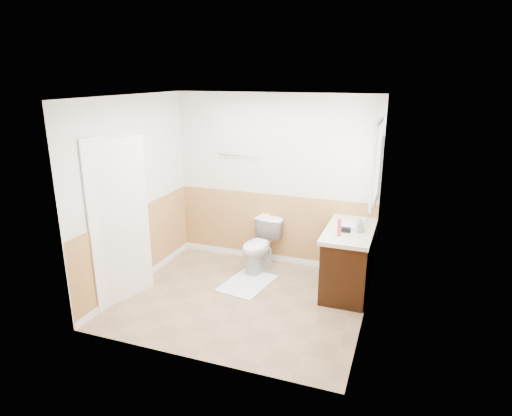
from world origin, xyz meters
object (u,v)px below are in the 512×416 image
at_px(vanity_cabinet, 348,262).
at_px(soap_dispenser, 360,224).
at_px(bath_mat, 247,283).
at_px(lotion_bottle, 339,227).
at_px(toilet, 260,246).

distance_m(vanity_cabinet, soap_dispenser, 0.56).
bearing_deg(bath_mat, lotion_bottle, 0.53).
bearing_deg(soap_dispenser, toilet, 169.69).
xyz_separation_m(bath_mat, lotion_bottle, (1.20, 0.01, 0.95)).
bearing_deg(bath_mat, vanity_cabinet, 13.09).
relative_size(toilet, soap_dispenser, 3.69).
bearing_deg(lotion_bottle, bath_mat, -179.47).
height_order(vanity_cabinet, lotion_bottle, lotion_bottle).
relative_size(toilet, bath_mat, 0.91).
bearing_deg(vanity_cabinet, toilet, 171.24).
xyz_separation_m(vanity_cabinet, soap_dispenser, (0.12, -0.06, 0.55)).
relative_size(vanity_cabinet, soap_dispenser, 5.56).
relative_size(toilet, lotion_bottle, 3.32).
bearing_deg(bath_mat, toilet, 90.00).
distance_m(toilet, lotion_bottle, 1.42).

